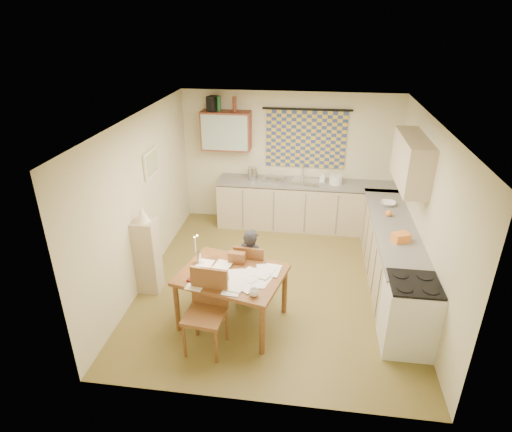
# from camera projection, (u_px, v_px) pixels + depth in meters

# --- Properties ---
(floor) EXTENTS (4.00, 4.50, 0.02)m
(floor) POSITION_uv_depth(u_px,v_px,m) (276.00, 283.00, 6.58)
(floor) COLOR brown
(floor) RESTS_ON ground
(ceiling) EXTENTS (4.00, 4.50, 0.02)m
(ceiling) POSITION_uv_depth(u_px,v_px,m) (280.00, 119.00, 5.49)
(ceiling) COLOR white
(ceiling) RESTS_ON floor
(wall_back) EXTENTS (4.00, 0.02, 2.50)m
(wall_back) POSITION_uv_depth(u_px,v_px,m) (289.00, 159.00, 8.05)
(wall_back) COLOR beige
(wall_back) RESTS_ON floor
(wall_front) EXTENTS (4.00, 0.02, 2.50)m
(wall_front) POSITION_uv_depth(u_px,v_px,m) (256.00, 307.00, 4.01)
(wall_front) COLOR beige
(wall_front) RESTS_ON floor
(wall_left) EXTENTS (0.02, 4.50, 2.50)m
(wall_left) POSITION_uv_depth(u_px,v_px,m) (142.00, 201.00, 6.28)
(wall_left) COLOR beige
(wall_left) RESTS_ON floor
(wall_right) EXTENTS (0.02, 4.50, 2.50)m
(wall_right) POSITION_uv_depth(u_px,v_px,m) (426.00, 217.00, 5.79)
(wall_right) COLOR beige
(wall_right) RESTS_ON floor
(window_blind) EXTENTS (1.45, 0.03, 1.05)m
(window_blind) POSITION_uv_depth(u_px,v_px,m) (306.00, 139.00, 7.81)
(window_blind) COLOR navy
(window_blind) RESTS_ON wall_back
(curtain_rod) EXTENTS (1.60, 0.04, 0.04)m
(curtain_rod) POSITION_uv_depth(u_px,v_px,m) (307.00, 109.00, 7.55)
(curtain_rod) COLOR black
(curtain_rod) RESTS_ON wall_back
(wall_cabinet) EXTENTS (0.90, 0.34, 0.70)m
(wall_cabinet) POSITION_uv_depth(u_px,v_px,m) (226.00, 131.00, 7.80)
(wall_cabinet) COLOR maroon
(wall_cabinet) RESTS_ON wall_back
(wall_cabinet_glass) EXTENTS (0.84, 0.02, 0.64)m
(wall_cabinet_glass) POSITION_uv_depth(u_px,v_px,m) (224.00, 133.00, 7.64)
(wall_cabinet_glass) COLOR #99B2A5
(wall_cabinet_glass) RESTS_ON wall_back
(upper_cabinet_right) EXTENTS (0.34, 1.30, 0.70)m
(upper_cabinet_right) POSITION_uv_depth(u_px,v_px,m) (411.00, 161.00, 6.04)
(upper_cabinet_right) COLOR tan
(upper_cabinet_right) RESTS_ON wall_right
(framed_print) EXTENTS (0.04, 0.50, 0.40)m
(framed_print) POSITION_uv_depth(u_px,v_px,m) (151.00, 163.00, 6.44)
(framed_print) COLOR #EEE4C6
(framed_print) RESTS_ON wall_left
(print_canvas) EXTENTS (0.01, 0.42, 0.32)m
(print_canvas) POSITION_uv_depth(u_px,v_px,m) (152.00, 163.00, 6.44)
(print_canvas) COLOR beige
(print_canvas) RESTS_ON wall_left
(counter_back) EXTENTS (3.30, 0.62, 0.92)m
(counter_back) POSITION_uv_depth(u_px,v_px,m) (306.00, 205.00, 8.08)
(counter_back) COLOR tan
(counter_back) RESTS_ON floor
(counter_right) EXTENTS (0.62, 2.95, 0.92)m
(counter_right) POSITION_uv_depth(u_px,v_px,m) (391.00, 254.00, 6.46)
(counter_right) COLOR tan
(counter_right) RESTS_ON floor
(stove) EXTENTS (0.60, 0.60, 0.93)m
(stove) POSITION_uv_depth(u_px,v_px,m) (409.00, 315.00, 5.13)
(stove) COLOR white
(stove) RESTS_ON floor
(sink) EXTENTS (0.63, 0.56, 0.10)m
(sink) POSITION_uv_depth(u_px,v_px,m) (306.00, 184.00, 7.89)
(sink) COLOR silver
(sink) RESTS_ON counter_back
(tap) EXTENTS (0.03, 0.03, 0.28)m
(tap) POSITION_uv_depth(u_px,v_px,m) (303.00, 172.00, 7.98)
(tap) COLOR silver
(tap) RESTS_ON counter_back
(dish_rack) EXTENTS (0.42, 0.38, 0.06)m
(dish_rack) POSITION_uv_depth(u_px,v_px,m) (274.00, 179.00, 7.94)
(dish_rack) COLOR silver
(dish_rack) RESTS_ON counter_back
(kettle) EXTENTS (0.23, 0.23, 0.24)m
(kettle) POSITION_uv_depth(u_px,v_px,m) (253.00, 174.00, 7.95)
(kettle) COLOR silver
(kettle) RESTS_ON counter_back
(mixing_bowl) EXTENTS (0.31, 0.31, 0.16)m
(mixing_bowl) POSITION_uv_depth(u_px,v_px,m) (336.00, 180.00, 7.77)
(mixing_bowl) COLOR white
(mixing_bowl) RESTS_ON counter_back
(soap_bottle) EXTENTS (0.10, 0.10, 0.20)m
(soap_bottle) POSITION_uv_depth(u_px,v_px,m) (322.00, 177.00, 7.84)
(soap_bottle) COLOR white
(soap_bottle) RESTS_ON counter_back
(bowl) EXTENTS (0.28, 0.28, 0.06)m
(bowl) POSITION_uv_depth(u_px,v_px,m) (388.00, 203.00, 6.93)
(bowl) COLOR white
(bowl) RESTS_ON counter_right
(orange_bag) EXTENTS (0.27, 0.24, 0.12)m
(orange_bag) POSITION_uv_depth(u_px,v_px,m) (401.00, 237.00, 5.82)
(orange_bag) COLOR orange
(orange_bag) RESTS_ON counter_right
(fruit_orange) EXTENTS (0.10, 0.10, 0.10)m
(fruit_orange) POSITION_uv_depth(u_px,v_px,m) (389.00, 213.00, 6.54)
(fruit_orange) COLOR orange
(fruit_orange) RESTS_ON counter_right
(speaker) EXTENTS (0.20, 0.23, 0.26)m
(speaker) POSITION_uv_depth(u_px,v_px,m) (213.00, 104.00, 7.62)
(speaker) COLOR black
(speaker) RESTS_ON wall_cabinet
(bottle_green) EXTENTS (0.07, 0.07, 0.26)m
(bottle_green) POSITION_uv_depth(u_px,v_px,m) (219.00, 104.00, 7.60)
(bottle_green) COLOR #195926
(bottle_green) RESTS_ON wall_cabinet
(bottle_brown) EXTENTS (0.07, 0.07, 0.26)m
(bottle_brown) POSITION_uv_depth(u_px,v_px,m) (235.00, 104.00, 7.57)
(bottle_brown) COLOR maroon
(bottle_brown) RESTS_ON wall_cabinet
(dining_table) EXTENTS (1.48, 1.25, 0.75)m
(dining_table) POSITION_uv_depth(u_px,v_px,m) (232.00, 297.00, 5.60)
(dining_table) COLOR brown
(dining_table) RESTS_ON floor
(chair_far) EXTENTS (0.45, 0.45, 0.92)m
(chair_far) POSITION_uv_depth(u_px,v_px,m) (251.00, 281.00, 6.10)
(chair_far) COLOR brown
(chair_far) RESTS_ON floor
(chair_near) EXTENTS (0.51, 0.51, 1.03)m
(chair_near) POSITION_uv_depth(u_px,v_px,m) (206.00, 326.00, 5.17)
(chair_near) COLOR brown
(chair_near) RESTS_ON floor
(person) EXTENTS (0.61, 0.56, 1.13)m
(person) POSITION_uv_depth(u_px,v_px,m) (251.00, 266.00, 5.94)
(person) COLOR black
(person) RESTS_ON floor
(shelf_stand) EXTENTS (0.32, 0.30, 1.13)m
(shelf_stand) POSITION_uv_depth(u_px,v_px,m) (148.00, 256.00, 6.17)
(shelf_stand) COLOR tan
(shelf_stand) RESTS_ON floor
(lampshade) EXTENTS (0.20, 0.20, 0.22)m
(lampshade) POSITION_uv_depth(u_px,v_px,m) (142.00, 214.00, 5.88)
(lampshade) COLOR #EEE4C6
(lampshade) RESTS_ON shelf_stand
(letter_rack) EXTENTS (0.23, 0.11, 0.16)m
(letter_rack) POSITION_uv_depth(u_px,v_px,m) (237.00, 258.00, 5.62)
(letter_rack) COLOR brown
(letter_rack) RESTS_ON dining_table
(mug) EXTENTS (0.12, 0.12, 0.09)m
(mug) POSITION_uv_depth(u_px,v_px,m) (254.00, 293.00, 4.99)
(mug) COLOR white
(mug) RESTS_ON dining_table
(magazine) EXTENTS (0.37, 0.39, 0.02)m
(magazine) POSITION_uv_depth(u_px,v_px,m) (192.00, 275.00, 5.37)
(magazine) COLOR maroon
(magazine) RESTS_ON dining_table
(book) EXTENTS (0.28, 0.31, 0.02)m
(book) POSITION_uv_depth(u_px,v_px,m) (202.00, 270.00, 5.49)
(book) COLOR orange
(book) RESTS_ON dining_table
(orange_box) EXTENTS (0.14, 0.13, 0.04)m
(orange_box) POSITION_uv_depth(u_px,v_px,m) (200.00, 279.00, 5.28)
(orange_box) COLOR orange
(orange_box) RESTS_ON dining_table
(eyeglasses) EXTENTS (0.14, 0.07, 0.02)m
(eyeglasses) POSITION_uv_depth(u_px,v_px,m) (232.00, 287.00, 5.16)
(eyeglasses) COLOR black
(eyeglasses) RESTS_ON dining_table
(candle_holder) EXTENTS (0.07, 0.07, 0.18)m
(candle_holder) POSITION_uv_depth(u_px,v_px,m) (199.00, 258.00, 5.60)
(candle_holder) COLOR silver
(candle_holder) RESTS_ON dining_table
(candle) EXTENTS (0.03, 0.03, 0.22)m
(candle) POSITION_uv_depth(u_px,v_px,m) (195.00, 245.00, 5.51)
(candle) COLOR white
(candle) RESTS_ON dining_table
(candle_flame) EXTENTS (0.02, 0.02, 0.02)m
(candle_flame) POSITION_uv_depth(u_px,v_px,m) (197.00, 236.00, 5.48)
(candle_flame) COLOR #FFCC66
(candle_flame) RESTS_ON dining_table
(papers) EXTENTS (1.14, 0.80, 0.02)m
(papers) POSITION_uv_depth(u_px,v_px,m) (241.00, 276.00, 5.36)
(papers) COLOR white
(papers) RESTS_ON dining_table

